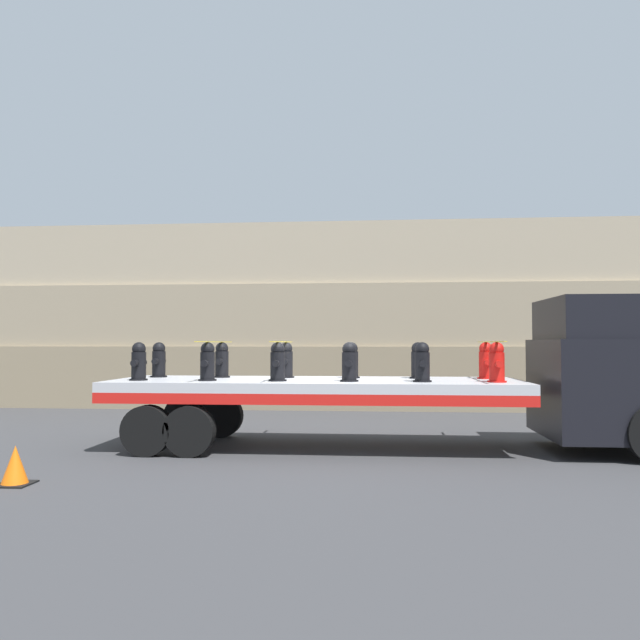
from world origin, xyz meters
TOP-DOWN VIEW (x-y plane):
  - ground_plane at (0.00, 0.00)m, footprint 120.00×120.00m
  - rock_cliff at (0.00, 8.36)m, footprint 60.00×3.30m
  - truck_cab at (5.66, 0.00)m, footprint 2.39×2.71m
  - flatbed_trailer at (-0.53, 0.00)m, footprint 8.09×2.69m
  - fire_hydrant_black_near_0 at (-3.44, -0.57)m, footprint 0.35×0.56m
  - fire_hydrant_black_far_0 at (-3.44, 0.57)m, footprint 0.35×0.56m
  - fire_hydrant_black_near_1 at (-2.07, -0.57)m, footprint 0.35×0.56m
  - fire_hydrant_black_far_1 at (-2.07, 0.57)m, footprint 0.35×0.56m
  - fire_hydrant_black_near_2 at (-0.69, -0.57)m, footprint 0.35×0.56m
  - fire_hydrant_black_far_2 at (-0.69, 0.57)m, footprint 0.35×0.56m
  - fire_hydrant_black_near_3 at (0.69, -0.57)m, footprint 0.35×0.56m
  - fire_hydrant_black_far_3 at (0.69, 0.57)m, footprint 0.35×0.56m
  - fire_hydrant_black_near_4 at (2.07, -0.57)m, footprint 0.35×0.56m
  - fire_hydrant_black_far_4 at (2.07, 0.57)m, footprint 0.35×0.56m
  - fire_hydrant_red_near_5 at (3.44, -0.57)m, footprint 0.35×0.56m
  - fire_hydrant_red_far_5 at (3.44, 0.57)m, footprint 0.35×0.56m
  - cargo_strap_rear at (-2.07, 0.00)m, footprint 0.05×2.80m
  - cargo_strap_middle at (-0.69, 0.00)m, footprint 0.05×2.80m
  - cargo_strap_front at (3.44, 0.00)m, footprint 0.05×2.80m
  - traffic_cone at (-4.12, -3.63)m, footprint 0.49×0.49m

SIDE VIEW (x-z plane):
  - ground_plane at x=0.00m, z-range 0.00..0.00m
  - traffic_cone at x=-4.12m, z-range -0.01..0.57m
  - flatbed_trailer at x=-0.53m, z-range 0.42..1.77m
  - truck_cab at x=5.66m, z-range 0.01..2.96m
  - fire_hydrant_black_near_0 at x=-3.44m, z-range 1.34..2.09m
  - fire_hydrant_black_far_0 at x=-3.44m, z-range 1.34..2.09m
  - fire_hydrant_black_near_1 at x=-2.07m, z-range 1.34..2.09m
  - fire_hydrant_black_far_1 at x=-2.07m, z-range 1.34..2.09m
  - fire_hydrant_black_near_2 at x=-0.69m, z-range 1.34..2.09m
  - fire_hydrant_black_far_2 at x=-0.69m, z-range 1.34..2.09m
  - fire_hydrant_black_near_3 at x=0.69m, z-range 1.34..2.09m
  - fire_hydrant_black_far_3 at x=0.69m, z-range 1.34..2.09m
  - fire_hydrant_black_near_4 at x=2.07m, z-range 1.34..2.09m
  - fire_hydrant_black_far_4 at x=2.07m, z-range 1.34..2.09m
  - fire_hydrant_red_near_5 at x=3.44m, z-range 1.34..2.09m
  - fire_hydrant_red_far_5 at x=3.44m, z-range 1.34..2.09m
  - cargo_strap_rear at x=-2.07m, z-range 2.11..2.12m
  - cargo_strap_middle at x=-0.69m, z-range 2.11..2.12m
  - cargo_strap_front at x=3.44m, z-range 2.11..2.12m
  - rock_cliff at x=0.00m, z-range 0.00..5.94m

